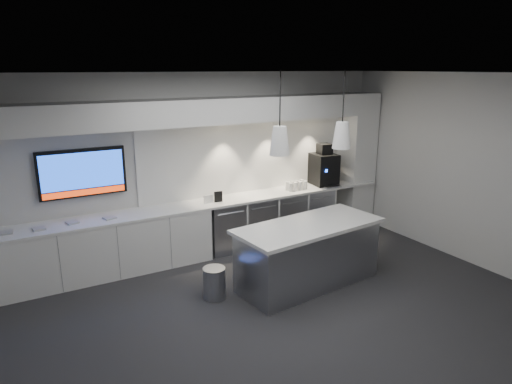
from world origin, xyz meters
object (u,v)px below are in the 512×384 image
wall_tv (83,173)px  island (308,254)px  coffee_machine (324,168)px  bin (214,283)px

wall_tv → island: 3.53m
island → coffee_machine: (1.63, 1.79, 0.76)m
wall_tv → island: (2.67, -2.04, -1.10)m
bin → island: bearing=-11.4°
island → coffee_machine: 2.54m
wall_tv → coffee_machine: wall_tv is taller
island → bin: bearing=162.5°
bin → coffee_machine: coffee_machine is taller
wall_tv → island: bearing=-37.4°
wall_tv → bin: (1.30, -1.76, -1.34)m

